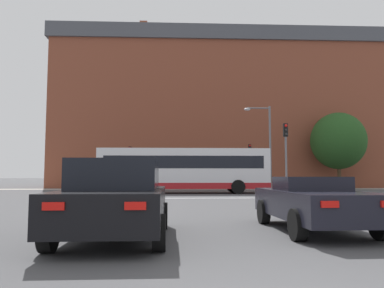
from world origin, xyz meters
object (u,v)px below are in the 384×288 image
bus_crossing_lead (184,169)px  street_lamp_junction (265,139)px  traffic_light_far_left (130,160)px  car_saloon_left (116,199)px  car_roadster_right (313,202)px  traffic_light_near_right (286,148)px  traffic_light_far_right (250,159)px  pedestrian_waiting (228,178)px

bus_crossing_lead → street_lamp_junction: (6.27, 0.44, 2.34)m
bus_crossing_lead → traffic_light_far_left: bearing=-147.7°
car_saloon_left → street_lamp_junction: (8.10, 20.46, 3.29)m
car_roadster_right → traffic_light_near_right: traffic_light_near_right is taller
traffic_light_near_right → street_lamp_junction: 6.22m
bus_crossing_lead → traffic_light_far_right: 10.47m
traffic_light_near_right → pedestrian_waiting: bearing=96.5°
car_roadster_right → street_lamp_junction: bearing=78.5°
pedestrian_waiting → traffic_light_near_right: bearing=-166.5°
car_roadster_right → pedestrian_waiting: pedestrian_waiting is taller
traffic_light_near_right → pedestrian_waiting: traffic_light_near_right is taller
traffic_light_near_right → car_roadster_right: bearing=-104.3°
traffic_light_far_right → pedestrian_waiting: bearing=179.3°
street_lamp_junction → pedestrian_waiting: bearing=103.3°
car_saloon_left → pedestrian_waiting: bearing=76.8°
traffic_light_far_right → bus_crossing_lead: bearing=-129.3°
bus_crossing_lead → street_lamp_junction: street_lamp_junction is taller
bus_crossing_lead → traffic_light_near_right: traffic_light_near_right is taller
traffic_light_far_left → street_lamp_junction: size_ratio=0.61×
car_roadster_right → car_saloon_left: bearing=-168.9°
car_saloon_left → traffic_light_far_left: 28.07m
traffic_light_far_left → traffic_light_far_right: bearing=1.2°
street_lamp_junction → car_roadster_right: bearing=-100.6°
bus_crossing_lead → traffic_light_far_left: traffic_light_far_left is taller
traffic_light_near_right → street_lamp_junction: size_ratio=0.67×
bus_crossing_lead → traffic_light_far_right: size_ratio=2.86×
car_roadster_right → street_lamp_junction: (3.66, 19.51, 3.44)m
traffic_light_far_right → street_lamp_junction: bearing=-92.4°
traffic_light_far_left → street_lamp_junction: bearing=-33.3°
car_saloon_left → bus_crossing_lead: (1.83, 20.02, 0.95)m
street_lamp_junction → bus_crossing_lead: bearing=-176.0°
pedestrian_waiting → car_saloon_left: bearing=174.4°
traffic_light_near_right → traffic_light_far_left: 17.37m
car_saloon_left → traffic_light_far_right: 29.39m
bus_crossing_lead → traffic_light_near_right: size_ratio=2.80×
bus_crossing_lead → pedestrian_waiting: (4.46, 8.09, -0.70)m
car_roadster_right → pedestrian_waiting: bearing=85.3°
traffic_light_far_right → street_lamp_junction: street_lamp_junction is taller
traffic_light_near_right → street_lamp_junction: street_lamp_junction is taller
pedestrian_waiting → traffic_light_far_left: bearing=98.7°
car_saloon_left → traffic_light_far_right: bearing=72.7°
car_roadster_right → pedestrian_waiting: (1.85, 27.16, 0.40)m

